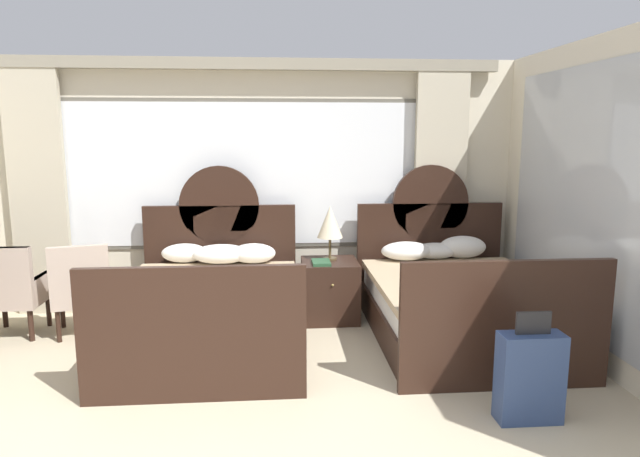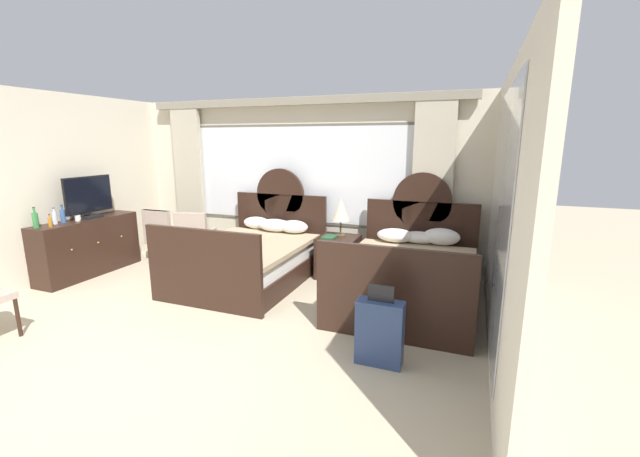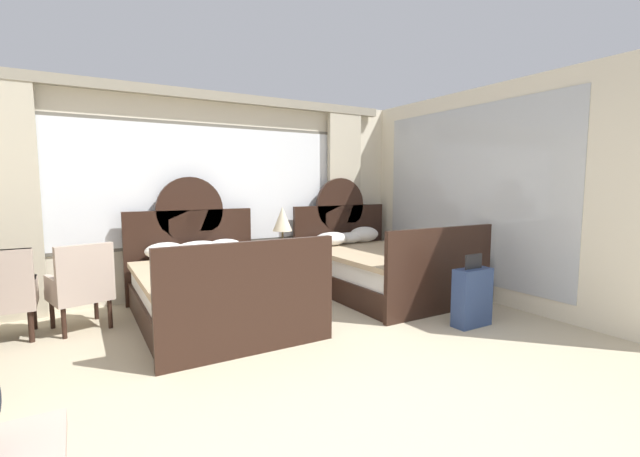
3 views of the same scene
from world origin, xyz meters
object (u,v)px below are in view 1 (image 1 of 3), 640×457
object	(u,v)px
nightstand_between_beds	(330,290)
armchair_by_window_left	(81,287)
book_on_nightstand	(321,262)
armchair_by_window_right	(11,289)
bed_near_window	(212,307)
bed_near_mirror	(457,301)
armchair_by_window_centre	(11,289)
table_lamp_on_nightstand	(330,223)
suitcase_on_floor	(530,377)

from	to	relation	value
nightstand_between_beds	armchair_by_window_left	distance (m)	2.42
book_on_nightstand	armchair_by_window_left	size ratio (longest dim) A/B	0.29
armchair_by_window_right	bed_near_window	bearing A→B (deg)	-10.17
bed_near_mirror	armchair_by_window_right	world-z (taller)	bed_near_mirror
bed_near_window	armchair_by_window_centre	size ratio (longest dim) A/B	2.42
table_lamp_on_nightstand	armchair_by_window_right	world-z (taller)	table_lamp_on_nightstand
bed_near_mirror	table_lamp_on_nightstand	distance (m)	1.48
nightstand_between_beds	armchair_by_window_left	bearing A→B (deg)	-173.62
table_lamp_on_nightstand	armchair_by_window_left	bearing A→B (deg)	-171.90
table_lamp_on_nightstand	suitcase_on_floor	size ratio (longest dim) A/B	0.74
armchair_by_window_centre	nightstand_between_beds	bearing A→B (deg)	5.08
nightstand_between_beds	suitcase_on_floor	xyz separation A→B (m)	(1.12, -2.18, 0.00)
bed_near_mirror	table_lamp_on_nightstand	world-z (taller)	bed_near_mirror
armchair_by_window_centre	armchair_by_window_right	world-z (taller)	same
armchair_by_window_centre	suitcase_on_floor	size ratio (longest dim) A/B	1.17
nightstand_between_beds	table_lamp_on_nightstand	size ratio (longest dim) A/B	1.10
armchair_by_window_centre	armchair_by_window_right	distance (m)	0.00
armchair_by_window_left	armchair_by_window_right	size ratio (longest dim) A/B	1.00
bed_near_window	bed_near_mirror	distance (m)	2.28
nightstand_between_beds	suitcase_on_floor	bearing A→B (deg)	-62.71
bed_near_window	nightstand_between_beds	xyz separation A→B (m)	(1.14, 0.61, -0.04)
armchair_by_window_left	bed_near_mirror	bearing A→B (deg)	-5.52
book_on_nightstand	armchair_by_window_left	distance (m)	2.31
armchair_by_window_centre	bed_near_mirror	bearing A→B (deg)	-4.64
bed_near_window	table_lamp_on_nightstand	world-z (taller)	bed_near_window
bed_near_mirror	book_on_nightstand	size ratio (longest dim) A/B	8.33
book_on_nightstand	armchair_by_window_centre	size ratio (longest dim) A/B	0.29
book_on_nightstand	armchair_by_window_left	bearing A→B (deg)	-176.17
armchair_by_window_right	suitcase_on_floor	world-z (taller)	armchair_by_window_right
book_on_nightstand	armchair_by_window_centre	bearing A→B (deg)	-176.96
table_lamp_on_nightstand	armchair_by_window_left	size ratio (longest dim) A/B	0.63
armchair_by_window_left	armchair_by_window_centre	distance (m)	0.64
bed_near_window	nightstand_between_beds	world-z (taller)	bed_near_window
table_lamp_on_nightstand	armchair_by_window_centre	distance (m)	3.12
armchair_by_window_right	armchair_by_window_centre	bearing A→B (deg)	-179.45
bed_near_mirror	book_on_nightstand	xyz separation A→B (m)	(-1.24, 0.50, 0.28)
table_lamp_on_nightstand	suitcase_on_floor	distance (m)	2.61
armchair_by_window_centre	suitcase_on_floor	world-z (taller)	armchair_by_window_centre
bed_near_window	armchair_by_window_centre	xyz separation A→B (m)	(-1.90, 0.34, 0.12)
bed_near_mirror	book_on_nightstand	world-z (taller)	bed_near_mirror
armchair_by_window_right	suitcase_on_floor	bearing A→B (deg)	-24.64
table_lamp_on_nightstand	armchair_by_window_left	xyz separation A→B (m)	(-2.40, -0.34, -0.54)
book_on_nightstand	armchair_by_window_right	size ratio (longest dim) A/B	0.29
book_on_nightstand	armchair_by_window_left	world-z (taller)	armchair_by_window_left
suitcase_on_floor	bed_near_mirror	bearing A→B (deg)	89.33
bed_near_mirror	armchair_by_window_right	bearing A→B (deg)	175.36
bed_near_mirror	book_on_nightstand	distance (m)	1.37
armchair_by_window_left	suitcase_on_floor	size ratio (longest dim) A/B	1.17
table_lamp_on_nightstand	armchair_by_window_right	bearing A→B (deg)	-173.55
armchair_by_window_right	table_lamp_on_nightstand	bearing A→B (deg)	6.45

